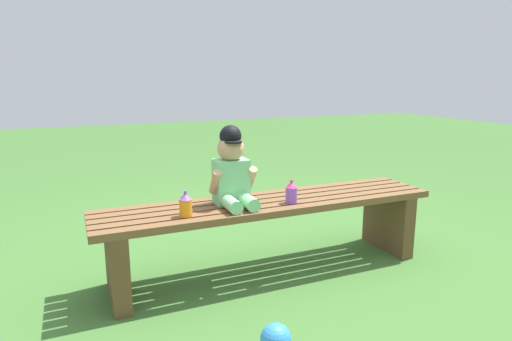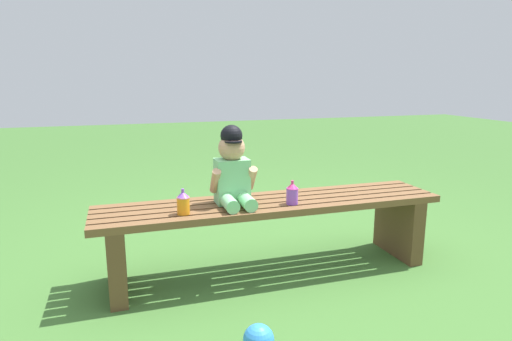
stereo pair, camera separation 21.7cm
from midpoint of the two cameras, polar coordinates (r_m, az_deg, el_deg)
ground_plane at (r=2.44m, az=-0.78°, el=-13.03°), size 16.00×16.00×0.00m
park_bench at (r=2.33m, az=-0.80°, el=-6.80°), size 1.83×0.38×0.40m
child_figure at (r=2.19m, az=-5.98°, el=-0.02°), size 0.23×0.27×0.40m
sippy_cup_left at (r=2.07m, az=-12.23°, el=-4.42°), size 0.06×0.06×0.12m
sippy_cup_right at (r=2.23m, az=1.90°, el=-2.89°), size 0.06×0.06×0.12m
toy_ball at (r=1.77m, az=-1.13°, el=-21.37°), size 0.12×0.12×0.12m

